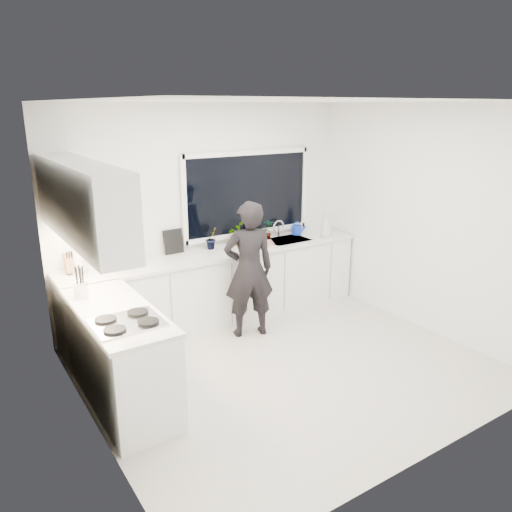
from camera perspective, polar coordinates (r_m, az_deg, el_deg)
floor at (r=5.45m, az=3.64°, el=-12.56°), size 4.00×3.50×0.02m
wall_back at (r=6.38m, az=-5.66°, el=4.88°), size 4.00×0.02×2.70m
wall_left at (r=4.09m, az=-19.20°, el=-2.82°), size 0.02×3.50×2.70m
wall_right at (r=6.32m, az=18.69°, el=3.95°), size 0.02×3.50×2.70m
ceiling at (r=4.75m, az=4.27°, el=17.38°), size 4.00×3.50×0.02m
window at (r=6.60m, az=-0.92°, el=7.14°), size 1.80×0.02×1.00m
base_cabinets_back at (r=6.37m, az=-4.12°, el=-3.63°), size 3.92×0.58×0.88m
base_cabinets_left at (r=4.84m, az=-15.28°, el=-11.12°), size 0.58×1.60×0.88m
countertop_back at (r=6.21m, az=-4.17°, el=0.32°), size 3.94×0.62×0.04m
countertop_left at (r=4.65m, az=-15.71°, el=-6.09°), size 0.62×1.60×0.04m
upper_cabinets at (r=4.68m, az=-19.37°, el=5.91°), size 0.34×2.10×0.70m
sink at (r=6.78m, az=3.57°, el=1.47°), size 0.58×0.42×0.14m
faucet at (r=6.90m, az=2.60°, el=3.12°), size 0.03×0.03×0.22m
stovetop at (r=4.32m, az=-14.55°, el=-7.28°), size 0.56×0.48×0.03m
person at (r=5.84m, az=-0.82°, el=-1.58°), size 0.68×0.54×1.64m
pizza_tray at (r=6.46m, az=0.17°, el=1.33°), size 0.52×0.46×0.03m
pizza at (r=6.46m, az=0.17°, el=1.48°), size 0.47×0.41×0.01m
watering_can at (r=7.04m, az=4.68°, el=3.00°), size 0.15×0.15×0.13m
paper_towel_roll at (r=5.70m, az=-19.60°, el=-0.60°), size 0.13×0.13×0.26m
knife_block at (r=5.72m, az=-20.39°, el=-0.81°), size 0.14×0.11×0.22m
utensil_crock at (r=4.98m, az=-19.38°, el=-3.66°), size 0.14×0.14×0.16m
picture_frame_large at (r=5.97m, az=-14.70°, el=0.70°), size 0.21×0.10×0.28m
picture_frame_small at (r=6.17m, az=-9.44°, el=1.65°), size 0.25×0.03×0.30m
herb_plants at (r=6.51m, az=-1.78°, el=2.61°), size 1.05×0.32×0.30m
soap_bottles at (r=6.96m, az=8.02°, el=3.43°), size 0.17×0.16×0.33m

